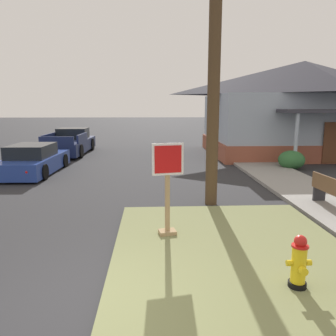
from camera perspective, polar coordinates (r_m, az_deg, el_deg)
The scene contains 12 objects.
ground_plane at distance 5.20m, azimuth -14.66°, elevation -22.47°, with size 160.00×160.00×0.00m, color #2B2B2D.
grass_corner_patch at distance 6.86m, azimuth 10.78°, elevation -13.38°, with size 4.62×5.31×0.08m, color olive.
sidewalk_strip at distance 11.20m, azimuth 24.20°, elevation -4.52°, with size 2.20×14.13×0.12m, color gray.
fire_hydrant at distance 5.56m, azimuth 21.69°, elevation -15.02°, with size 0.38×0.34×0.84m.
stop_sign at distance 7.00m, azimuth -0.08°, elevation -4.26°, with size 0.66×0.34×1.98m.
manhole_cover at distance 8.13m, azimuth -5.48°, elevation -9.55°, with size 0.70×0.70×0.02m, color black.
parked_sedan_blue at distance 15.02m, azimuth -22.19°, elevation 1.18°, with size 2.01×4.45×1.25m.
pickup_truck_navy at distance 20.54m, azimuth -16.47°, elevation 4.10°, with size 2.16×5.50×1.48m.
street_bench at distance 9.78m, azimuth 26.69°, elevation -3.62°, with size 0.50×1.69×0.85m.
utility_pole at distance 9.55m, azimuth 8.13°, elevation 22.02°, with size 1.61×0.34×9.13m.
corner_house at distance 21.07m, azimuth 22.14°, elevation 9.71°, with size 11.01×8.75×5.35m.
shrub_near_porch at distance 15.87m, azimuth 20.56°, elevation 1.32°, with size 1.16×1.16×0.85m, color #2F6534.
Camera 1 is at (1.01, -4.25, 2.81)m, focal length 35.26 mm.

